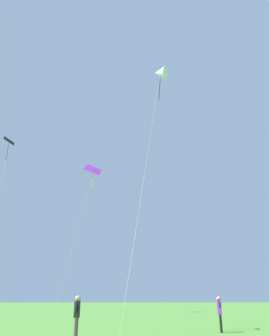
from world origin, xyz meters
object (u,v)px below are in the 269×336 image
object	(u,v)px
person_in_blue_jacket	(220,311)
kite_white_distant	(160,73)
person_foreground_watcher	(77,313)
kite_purple_streamer	(92,174)
kite_black_large	(8,148)

from	to	relation	value
person_in_blue_jacket	kite_white_distant	bearing A→B (deg)	95.70
person_foreground_watcher	kite_white_distant	bearing A→B (deg)	64.44
kite_white_distant	kite_purple_streamer	bearing A→B (deg)	114.09
kite_purple_streamer	person_in_blue_jacket	xyz separation A→B (m)	(7.98, -24.95, -16.37)
kite_purple_streamer	person_in_blue_jacket	world-z (taller)	kite_purple_streamer
person_foreground_watcher	kite_purple_streamer	bearing A→B (deg)	92.86
kite_purple_streamer	person_in_blue_jacket	size ratio (longest dim) A/B	11.98
person_in_blue_jacket	person_foreground_watcher	xyz separation A→B (m)	(-6.59, -2.72, 0.00)
kite_black_large	person_in_blue_jacket	distance (m)	41.14
kite_black_large	person_foreground_watcher	bearing A→B (deg)	-65.25
kite_white_distant	person_in_blue_jacket	distance (m)	23.07
kite_white_distant	person_in_blue_jacket	xyz separation A→B (m)	(0.91, -9.16, -21.16)
kite_black_large	kite_purple_streamer	size ratio (longest dim) A/B	1.28
kite_purple_streamer	person_foreground_watcher	xyz separation A→B (m)	(1.38, -27.67, -16.37)
kite_black_large	person_in_blue_jacket	size ratio (longest dim) A/B	15.35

